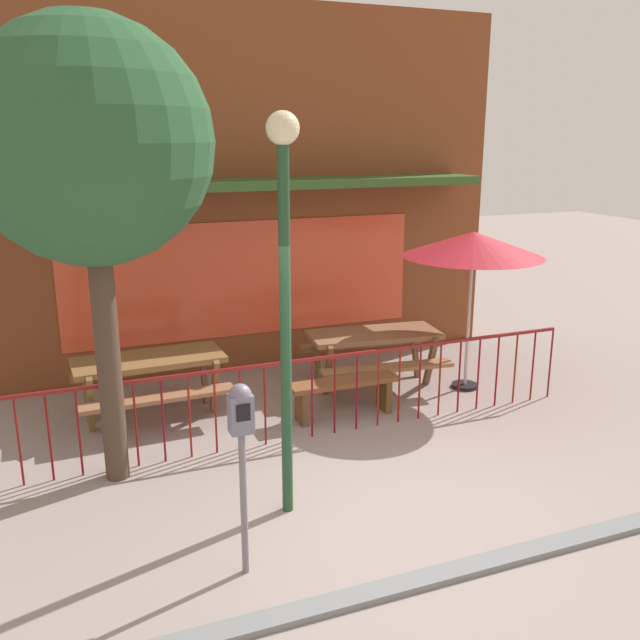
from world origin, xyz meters
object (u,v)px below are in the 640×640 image
(street_lamp, at_px, (284,260))
(parking_meter_near, at_px, (241,430))
(picnic_table_left, at_px, (149,370))
(patio_umbrella, at_px, (473,245))
(picnic_table_right, at_px, (374,344))
(street_tree, at_px, (90,145))
(patio_bench, at_px, (344,390))

(street_lamp, bearing_deg, parking_meter_near, -129.03)
(picnic_table_left, bearing_deg, patio_umbrella, -7.87)
(picnic_table_right, distance_m, patio_umbrella, 1.88)
(picnic_table_left, xyz_separation_m, parking_meter_near, (0.23, -3.48, 0.63))
(street_tree, bearing_deg, picnic_table_right, 21.58)
(parking_meter_near, bearing_deg, patio_umbrella, 36.15)
(picnic_table_right, relative_size, street_lamp, 0.54)
(patio_umbrella, bearing_deg, street_tree, -169.58)
(patio_bench, bearing_deg, picnic_table_right, 46.05)
(patio_bench, relative_size, street_lamp, 0.39)
(parking_meter_near, xyz_separation_m, street_lamp, (0.63, 0.77, 1.14))
(parking_meter_near, xyz_separation_m, street_tree, (-0.79, 2.03, 2.07))
(street_lamp, bearing_deg, patio_umbrella, 32.47)
(patio_umbrella, relative_size, parking_meter_near, 1.35)
(patio_umbrella, height_order, parking_meter_near, patio_umbrella)
(picnic_table_left, distance_m, parking_meter_near, 3.55)
(street_tree, bearing_deg, street_lamp, -41.52)
(patio_bench, xyz_separation_m, street_tree, (-2.79, -0.58, 2.96))
(patio_umbrella, xyz_separation_m, parking_meter_near, (-3.97, -2.90, -0.75))
(patio_umbrella, relative_size, patio_bench, 1.55)
(picnic_table_left, xyz_separation_m, street_tree, (-0.56, -1.46, 2.70))
(patio_bench, distance_m, street_tree, 4.11)
(picnic_table_left, xyz_separation_m, patio_umbrella, (4.20, -0.58, 1.38))
(picnic_table_left, relative_size, picnic_table_right, 0.95)
(picnic_table_right, relative_size, patio_umbrella, 0.89)
(parking_meter_near, bearing_deg, patio_bench, 52.47)
(picnic_table_left, relative_size, street_tree, 0.41)
(street_lamp, bearing_deg, patio_bench, 53.12)
(picnic_table_right, bearing_deg, picnic_table_left, 179.45)
(patio_umbrella, bearing_deg, picnic_table_right, 154.44)
(patio_umbrella, relative_size, street_tree, 0.49)
(patio_bench, height_order, parking_meter_near, parking_meter_near)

